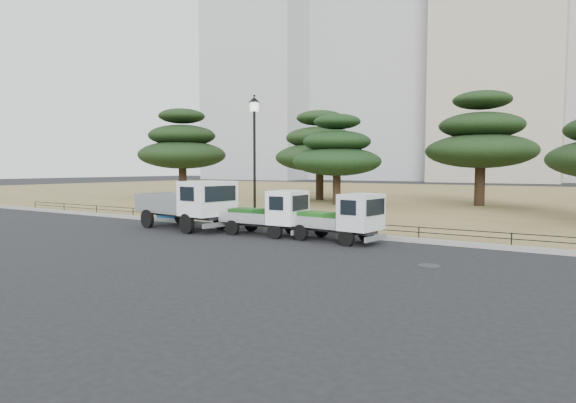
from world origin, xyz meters
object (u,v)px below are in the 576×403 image
Objects in this scene: truck_kei_front at (269,213)px; tarp_pile at (175,210)px; street_lamp at (254,139)px; truck_large at (188,202)px; truck_kei_rear at (341,218)px.

tarp_pile is at bearing 163.35° from truck_kei_front.
truck_large is at bearing -137.48° from street_lamp.
truck_kei_rear is at bearing -2.12° from truck_kei_front.
street_lamp is at bearing 51.43° from truck_large.
truck_large is 0.91× the size of street_lamp.
truck_large reaches higher than tarp_pile.
truck_kei_front is 7.24m from tarp_pile.
truck_kei_front is at bearing 13.52° from truck_large.
truck_kei_rear is 0.63× the size of street_lamp.
truck_kei_front reaches higher than tarp_pile.
truck_large is at bearing -170.28° from truck_kei_rear.
tarp_pile is at bearing 176.73° from truck_kei_rear.
street_lamp is (-4.93, 1.61, 3.01)m from truck_kei_rear.
truck_kei_front is 3.07m from truck_kei_rear.
tarp_pile is (-10.06, 1.87, -0.33)m from truck_kei_rear.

